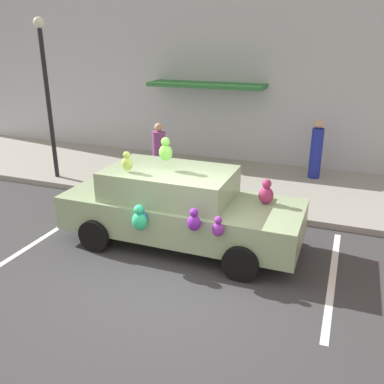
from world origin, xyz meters
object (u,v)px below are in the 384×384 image
object	(u,v)px
plush_covered_car	(178,206)
street_lamp_post	(46,85)
pedestrian_walking_past	(159,155)
pedestrian_near_shopfront	(316,151)
teddy_bear_on_sidewalk	(134,177)

from	to	relation	value
plush_covered_car	street_lamp_post	size ratio (longest dim) A/B	1.10
plush_covered_car	pedestrian_walking_past	bearing A→B (deg)	121.35
plush_covered_car	pedestrian_near_shopfront	size ratio (longest dim) A/B	2.84
street_lamp_post	pedestrian_walking_past	bearing A→B (deg)	13.17
teddy_bear_on_sidewalk	pedestrian_walking_past	xyz separation A→B (m)	(0.39, 0.78, 0.43)
teddy_bear_on_sidewalk	pedestrian_near_shopfront	size ratio (longest dim) A/B	0.42
plush_covered_car	teddy_bear_on_sidewalk	size ratio (longest dim) A/B	6.72
teddy_bear_on_sidewalk	street_lamp_post	size ratio (longest dim) A/B	0.16
pedestrian_near_shopfront	pedestrian_walking_past	bearing A→B (deg)	-154.54
pedestrian_near_shopfront	street_lamp_post	bearing A→B (deg)	-159.54
teddy_bear_on_sidewalk	pedestrian_near_shopfront	world-z (taller)	pedestrian_near_shopfront
street_lamp_post	pedestrian_walking_past	size ratio (longest dim) A/B	2.61
pedestrian_walking_past	teddy_bear_on_sidewalk	bearing A→B (deg)	-116.49
teddy_bear_on_sidewalk	pedestrian_near_shopfront	xyz separation A→B (m)	(4.35, 2.67, 0.45)
plush_covered_car	street_lamp_post	xyz separation A→B (m)	(-4.73, 2.25, 1.92)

